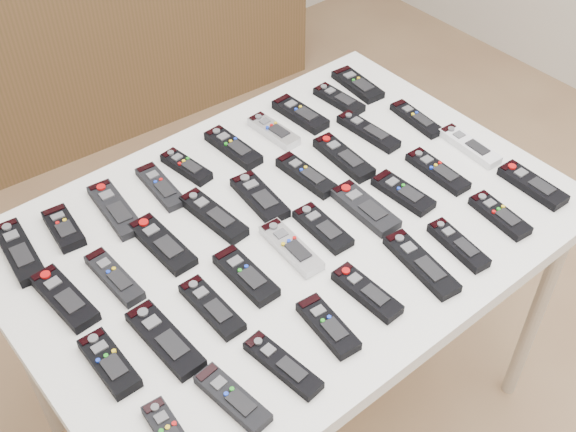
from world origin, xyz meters
TOP-DOWN VIEW (x-y plane):
  - ground at (0.00, 0.00)m, footprint 4.00×4.00m
  - table at (-0.13, 0.14)m, footprint 1.25×0.88m
  - sideboard at (0.25, 1.78)m, footprint 1.79×0.50m
  - remote_0 at (-0.64, 0.43)m, footprint 0.08×0.20m
  - remote_1 at (-0.54, 0.44)m, footprint 0.07×0.14m
  - remote_2 at (-0.42, 0.42)m, footprint 0.08×0.20m
  - remote_3 at (-0.29, 0.42)m, footprint 0.06×0.17m
  - remote_4 at (-0.21, 0.44)m, footprint 0.06×0.15m
  - remote_5 at (-0.07, 0.43)m, footprint 0.06×0.18m
  - remote_6 at (0.05, 0.42)m, footprint 0.06×0.16m
  - remote_7 at (0.15, 0.43)m, footprint 0.06×0.17m
  - remote_8 at (0.27, 0.42)m, footprint 0.06×0.16m
  - remote_9 at (0.36, 0.44)m, footprint 0.07×0.17m
  - remote_10 at (-0.63, 0.25)m, footprint 0.07×0.18m
  - remote_11 at (-0.52, 0.24)m, footprint 0.05×0.17m
  - remote_12 at (-0.39, 0.26)m, footprint 0.06×0.19m
  - remote_13 at (-0.26, 0.26)m, footprint 0.07×0.19m
  - remote_14 at (-0.14, 0.24)m, footprint 0.08×0.18m
  - remote_15 at (-0.00, 0.23)m, footprint 0.05×0.17m
  - remote_16 at (0.11, 0.22)m, footprint 0.06×0.19m
  - remote_17 at (0.23, 0.26)m, footprint 0.05×0.19m
  - remote_18 at (0.37, 0.22)m, footprint 0.06×0.17m
  - remote_19 at (-0.64, 0.06)m, footprint 0.06×0.15m
  - remote_20 at (-0.53, 0.04)m, footprint 0.06×0.20m
  - remote_21 at (-0.41, 0.04)m, footprint 0.05×0.17m
  - remote_22 at (-0.31, 0.07)m, footprint 0.06×0.16m
  - remote_23 at (-0.18, 0.07)m, footprint 0.06×0.18m
  - remote_24 at (-0.09, 0.07)m, footprint 0.06×0.16m
  - remote_25 at (0.03, 0.06)m, footprint 0.07×0.18m
  - remote_26 at (0.13, 0.04)m, footprint 0.06×0.16m
  - remote_27 at (0.25, 0.04)m, footprint 0.06×0.18m
  - remote_28 at (0.39, 0.06)m, footprint 0.06×0.18m
  - remote_30 at (-0.50, -0.15)m, footprint 0.07×0.16m
  - remote_31 at (-0.39, -0.15)m, footprint 0.06×0.17m
  - remote_32 at (-0.26, -0.14)m, footprint 0.07×0.16m
  - remote_33 at (-0.15, -0.13)m, footprint 0.05×0.16m
  - remote_34 at (-0.00, -0.14)m, footprint 0.08×0.20m
  - remote_35 at (0.10, -0.16)m, footprint 0.06×0.16m
  - remote_36 at (0.25, -0.15)m, footprint 0.06×0.16m
  - remote_37 at (0.39, -0.14)m, footprint 0.06×0.17m

SIDE VIEW (x-z plane):
  - ground at x=0.00m, z-range 0.00..0.00m
  - sideboard at x=0.25m, z-range 0.00..0.89m
  - table at x=-0.13m, z-range 0.33..1.11m
  - remote_3 at x=-0.29m, z-range 0.78..0.80m
  - remote_18 at x=0.37m, z-range 0.78..0.80m
  - remote_24 at x=-0.09m, z-range 0.78..0.80m
  - remote_9 at x=0.36m, z-range 0.78..0.80m
  - remote_2 at x=-0.42m, z-range 0.78..0.80m
  - remote_8 at x=0.27m, z-range 0.78..0.80m
  - remote_12 at x=-0.39m, z-range 0.78..0.80m
  - remote_27 at x=0.25m, z-range 0.78..0.80m
  - remote_21 at x=-0.41m, z-range 0.78..0.80m
  - remote_23 at x=-0.18m, z-range 0.78..0.80m
  - remote_26 at x=0.13m, z-range 0.78..0.80m
  - remote_31 at x=-0.39m, z-range 0.78..0.80m
  - remote_28 at x=0.39m, z-range 0.78..0.80m
  - remote_17 at x=0.23m, z-range 0.78..0.80m
  - remote_4 at x=-0.21m, z-range 0.78..0.80m
  - remote_34 at x=0.00m, z-range 0.78..0.80m
  - remote_11 at x=-0.52m, z-range 0.78..0.80m
  - remote_20 at x=-0.53m, z-range 0.78..0.80m
  - remote_36 at x=0.25m, z-range 0.78..0.80m
  - remote_14 at x=-0.14m, z-range 0.78..0.80m
  - remote_30 at x=-0.50m, z-range 0.78..0.80m
  - remote_25 at x=0.03m, z-range 0.78..0.80m
  - remote_5 at x=-0.07m, z-range 0.78..0.80m
  - remote_1 at x=-0.54m, z-range 0.78..0.80m
  - remote_7 at x=0.15m, z-range 0.78..0.80m
  - remote_6 at x=0.05m, z-range 0.78..0.80m
  - remote_37 at x=0.39m, z-range 0.78..0.80m
  - remote_0 at x=-0.64m, z-range 0.78..0.80m
  - remote_35 at x=0.10m, z-range 0.78..0.80m
  - remote_33 at x=-0.15m, z-range 0.78..0.80m
  - remote_10 at x=-0.63m, z-range 0.78..0.80m
  - remote_16 at x=0.11m, z-range 0.78..0.80m
  - remote_32 at x=-0.26m, z-range 0.78..0.80m
  - remote_22 at x=-0.31m, z-range 0.78..0.80m
  - remote_13 at x=-0.26m, z-range 0.78..0.80m
  - remote_15 at x=0.00m, z-range 0.78..0.80m
  - remote_19 at x=-0.64m, z-range 0.78..0.80m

